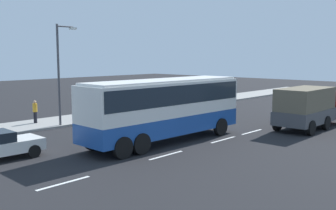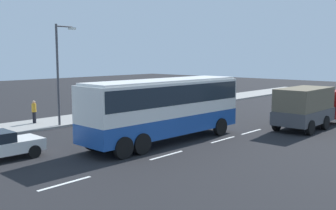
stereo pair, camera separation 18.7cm
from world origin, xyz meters
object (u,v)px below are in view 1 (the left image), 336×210
pedestrian_near_curb (35,110)px  street_lamp (60,68)px  coach_bus (165,104)px  cargo_truck (311,106)px  pedestrian_at_crossing (103,105)px

pedestrian_near_curb → street_lamp: 3.79m
coach_bus → cargo_truck: coach_bus is taller
cargo_truck → pedestrian_at_crossing: bearing=118.9°
coach_bus → street_lamp: 8.92m
cargo_truck → pedestrian_at_crossing: (-7.50, 13.56, -0.42)m
pedestrian_near_curb → street_lamp: street_lamp is taller
coach_bus → pedestrian_at_crossing: coach_bus is taller
street_lamp → pedestrian_at_crossing: bearing=8.2°
coach_bus → pedestrian_at_crossing: size_ratio=6.39×
pedestrian_near_curb → pedestrian_at_crossing: bearing=-29.1°
pedestrian_near_curb → cargo_truck: bearing=-62.8°
pedestrian_at_crossing → street_lamp: size_ratio=0.24×
coach_bus → street_lamp: bearing=100.9°
pedestrian_near_curb → street_lamp: bearing=-78.6°
cargo_truck → pedestrian_near_curb: cargo_truck is taller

